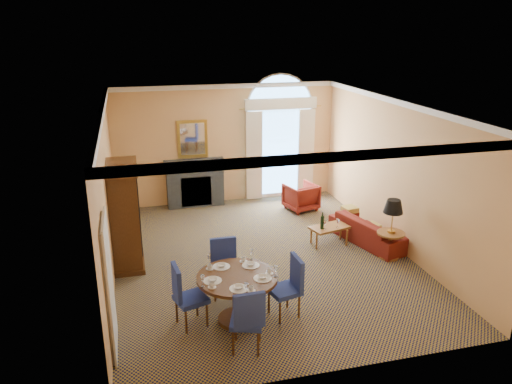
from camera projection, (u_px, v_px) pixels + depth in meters
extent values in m
plane|color=#13163E|center=(262.00, 258.00, 10.52)|extent=(7.50, 7.50, 0.00)
cube|color=tan|center=(226.00, 144.00, 13.44)|extent=(6.00, 0.04, 3.20)
cube|color=tan|center=(107.00, 198.00, 9.29)|extent=(0.04, 7.50, 3.20)
cube|color=tan|center=(397.00, 175.00, 10.71)|extent=(0.04, 7.50, 3.20)
cube|color=white|center=(263.00, 106.00, 9.49)|extent=(6.00, 7.50, 0.04)
cube|color=silver|center=(263.00, 109.00, 9.51)|extent=(6.00, 7.50, 0.12)
cube|color=silver|center=(110.00, 287.00, 7.28)|extent=(0.08, 0.90, 2.06)
cube|color=#34393E|center=(195.00, 184.00, 13.37)|extent=(1.50, 0.40, 1.20)
cube|color=#34393E|center=(194.00, 161.00, 13.13)|extent=(1.60, 0.46, 0.08)
cube|color=gold|center=(192.00, 139.00, 13.14)|extent=(0.80, 0.04, 1.00)
cube|color=white|center=(193.00, 139.00, 13.12)|extent=(0.64, 0.02, 0.84)
cube|color=silver|center=(279.00, 153.00, 13.89)|extent=(1.90, 0.04, 2.50)
cube|color=#8CBFEA|center=(279.00, 154.00, 13.88)|extent=(1.70, 0.02, 2.30)
cylinder|color=silver|center=(280.00, 109.00, 13.49)|extent=(1.90, 0.04, 1.90)
cube|color=beige|center=(254.00, 156.00, 13.60)|extent=(0.45, 0.06, 2.45)
cube|color=beige|center=(306.00, 153.00, 13.96)|extent=(0.45, 0.06, 2.45)
cube|color=beige|center=(281.00, 104.00, 13.33)|extent=(2.00, 0.08, 0.30)
cube|color=#3A200D|center=(125.00, 219.00, 9.90)|extent=(0.55, 0.99, 1.99)
cube|color=#3A200D|center=(120.00, 167.00, 9.56)|extent=(0.62, 1.09, 0.16)
cube|color=#3A200D|center=(129.00, 262.00, 10.21)|extent=(0.62, 1.09, 0.10)
cylinder|color=#3A200D|center=(237.00, 277.00, 8.03)|extent=(1.32, 1.32, 0.06)
cylinder|color=#3A200D|center=(238.00, 300.00, 8.17)|extent=(0.18, 0.18, 0.78)
cylinder|color=#3A200D|center=(238.00, 319.00, 8.28)|extent=(0.66, 0.66, 0.07)
cylinder|color=white|center=(251.00, 265.00, 8.36)|extent=(0.30, 0.30, 0.01)
imported|color=white|center=(251.00, 264.00, 8.36)|extent=(0.15, 0.15, 0.04)
imported|color=white|center=(244.00, 259.00, 8.50)|extent=(0.09, 0.09, 0.07)
cylinder|color=white|center=(221.00, 267.00, 8.32)|extent=(0.30, 0.30, 0.01)
imported|color=white|center=(221.00, 265.00, 8.31)|extent=(0.15, 0.15, 0.04)
imported|color=white|center=(210.00, 267.00, 8.24)|extent=(0.09, 0.09, 0.07)
cylinder|color=white|center=(213.00, 281.00, 7.87)|extent=(0.30, 0.30, 0.01)
imported|color=white|center=(213.00, 279.00, 7.86)|extent=(0.15, 0.15, 0.04)
imported|color=white|center=(212.00, 285.00, 7.67)|extent=(0.09, 0.09, 0.07)
cylinder|color=white|center=(239.00, 289.00, 7.63)|extent=(0.30, 0.30, 0.01)
imported|color=white|center=(239.00, 287.00, 7.62)|extent=(0.15, 0.15, 0.04)
imported|color=white|center=(251.00, 288.00, 7.57)|extent=(0.09, 0.09, 0.07)
cylinder|color=white|center=(263.00, 278.00, 7.94)|extent=(0.30, 0.30, 0.01)
imported|color=white|center=(263.00, 277.00, 7.93)|extent=(0.15, 0.15, 0.04)
imported|color=white|center=(269.00, 271.00, 8.08)|extent=(0.09, 0.09, 0.07)
cube|color=navy|center=(226.00, 273.00, 8.88)|extent=(0.59, 0.59, 0.08)
cube|color=navy|center=(223.00, 252.00, 8.98)|extent=(0.47, 0.09, 0.56)
cylinder|color=#3A200D|center=(238.00, 281.00, 9.13)|extent=(0.04, 0.04, 0.43)
cylinder|color=#3A200D|center=(218.00, 280.00, 9.15)|extent=(0.04, 0.04, 0.43)
cylinder|color=#3A200D|center=(236.00, 291.00, 8.78)|extent=(0.04, 0.04, 0.43)
cylinder|color=#3A200D|center=(215.00, 290.00, 8.80)|extent=(0.04, 0.04, 0.43)
cube|color=navy|center=(247.00, 321.00, 7.44)|extent=(0.60, 0.60, 0.08)
cube|color=navy|center=(249.00, 311.00, 7.14)|extent=(0.47, 0.09, 0.56)
cylinder|color=#3A200D|center=(233.00, 343.00, 7.36)|extent=(0.04, 0.04, 0.43)
cylinder|color=#3A200D|center=(258.00, 344.00, 7.33)|extent=(0.04, 0.04, 0.43)
cylinder|color=#3A200D|center=(236.00, 328.00, 7.71)|extent=(0.04, 0.04, 0.43)
cylinder|color=#3A200D|center=(260.00, 329.00, 7.68)|extent=(0.04, 0.04, 0.43)
cube|color=navy|center=(284.00, 291.00, 8.29)|extent=(0.57, 0.57, 0.08)
cube|color=navy|center=(297.00, 273.00, 8.23)|extent=(0.09, 0.47, 0.56)
cylinder|color=#3A200D|center=(299.00, 306.00, 8.30)|extent=(0.04, 0.04, 0.43)
cylinder|color=#3A200D|center=(287.00, 296.00, 8.61)|extent=(0.04, 0.04, 0.43)
cylinder|color=#3A200D|center=(280.00, 312.00, 8.14)|extent=(0.04, 0.04, 0.43)
cylinder|color=#3A200D|center=(269.00, 302.00, 8.45)|extent=(0.04, 0.04, 0.43)
cube|color=navy|center=(191.00, 299.00, 8.04)|extent=(0.59, 0.59, 0.08)
cube|color=navy|center=(177.00, 283.00, 7.91)|extent=(0.12, 0.48, 0.56)
cylinder|color=#3A200D|center=(177.00, 311.00, 8.18)|extent=(0.04, 0.04, 0.43)
cylinder|color=#3A200D|center=(186.00, 322.00, 7.88)|extent=(0.04, 0.04, 0.43)
cylinder|color=#3A200D|center=(197.00, 304.00, 8.36)|extent=(0.04, 0.04, 0.43)
cylinder|color=#3A200D|center=(207.00, 315.00, 8.07)|extent=(0.04, 0.04, 0.43)
imported|color=maroon|center=(369.00, 230.00, 11.19)|extent=(1.29, 2.11, 0.58)
imported|color=maroon|center=(301.00, 197.00, 13.14)|extent=(0.93, 0.95, 0.70)
cube|color=#915B2B|center=(329.00, 227.00, 11.03)|extent=(0.93, 0.66, 0.05)
cylinder|color=#915B2B|center=(317.00, 241.00, 10.86)|extent=(0.04, 0.04, 0.38)
cylinder|color=#915B2B|center=(347.00, 238.00, 11.03)|extent=(0.04, 0.04, 0.38)
cylinder|color=#915B2B|center=(311.00, 235.00, 11.17)|extent=(0.04, 0.04, 0.38)
cylinder|color=#915B2B|center=(341.00, 232.00, 11.34)|extent=(0.04, 0.04, 0.38)
cylinder|color=#915B2B|center=(391.00, 233.00, 10.35)|extent=(0.57, 0.57, 0.04)
cylinder|color=#915B2B|center=(390.00, 246.00, 10.44)|extent=(0.08, 0.08, 0.54)
cylinder|color=#915B2B|center=(389.00, 257.00, 10.52)|extent=(0.42, 0.42, 0.04)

